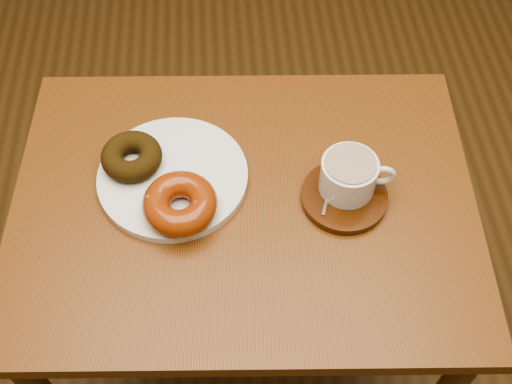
{
  "coord_description": "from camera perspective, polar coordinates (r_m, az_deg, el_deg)",
  "views": [
    {
      "loc": [
        -0.17,
        -0.78,
        1.58
      ],
      "look_at": [
        -0.13,
        -0.19,
        0.73
      ],
      "focal_mm": 45.0,
      "sensor_mm": 36.0,
      "label": 1
    }
  ],
  "objects": [
    {
      "name": "donut_cinnamon",
      "position": [
        1.08,
        -11.0,
        3.12
      ],
      "size": [
        0.12,
        0.12,
        0.04
      ],
      "primitive_type": "torus",
      "rotation": [
        0.0,
        0.0,
        0.18
      ],
      "color": "black",
      "rests_on": "donut_plate"
    },
    {
      "name": "coffee_cup",
      "position": [
        1.03,
        8.32,
        1.5
      ],
      "size": [
        0.12,
        0.09,
        0.06
      ],
      "rotation": [
        0.0,
        0.0,
        -0.1
      ],
      "color": "silver",
      "rests_on": "saucer"
    },
    {
      "name": "donut_plate",
      "position": [
        1.08,
        -7.39,
        1.35
      ],
      "size": [
        0.31,
        0.31,
        0.02
      ],
      "primitive_type": "cylinder",
      "rotation": [
        0.0,
        0.0,
        -0.26
      ],
      "color": "silver",
      "rests_on": "cafe_table"
    },
    {
      "name": "donut_caramel",
      "position": [
        1.01,
        -6.77,
        -1.03
      ],
      "size": [
        0.15,
        0.15,
        0.04
      ],
      "rotation": [
        0.0,
        0.0,
        0.35
      ],
      "color": "maroon",
      "rests_on": "donut_plate"
    },
    {
      "name": "saucer",
      "position": [
        1.06,
        7.83,
        -0.44
      ],
      "size": [
        0.15,
        0.15,
        0.02
      ],
      "primitive_type": "cylinder",
      "rotation": [
        0.0,
        0.0,
        0.04
      ],
      "color": "#371807",
      "rests_on": "cafe_table"
    },
    {
      "name": "cafe_table",
      "position": [
        1.15,
        -1.0,
        -3.91
      ],
      "size": [
        0.79,
        0.62,
        0.71
      ],
      "rotation": [
        0.0,
        0.0,
        -0.06
      ],
      "color": "brown",
      "rests_on": "ground"
    },
    {
      "name": "teaspoon",
      "position": [
        1.06,
        6.67,
        0.87
      ],
      "size": [
        0.04,
        0.09,
        0.01
      ],
      "rotation": [
        0.0,
        0.0,
        -0.32
      ],
      "color": "silver",
      "rests_on": "saucer"
    },
    {
      "name": "ground",
      "position": [
        1.77,
        3.82,
        -8.48
      ],
      "size": [
        6.0,
        6.0,
        0.0
      ],
      "primitive_type": "plane",
      "color": "#52371A",
      "rests_on": "ground"
    }
  ]
}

